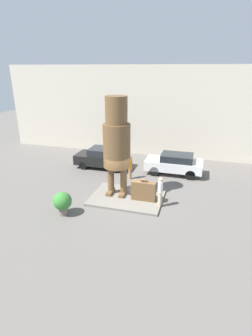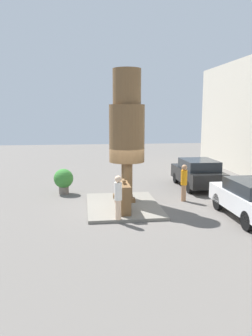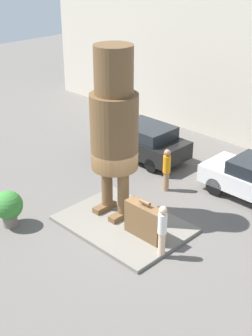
# 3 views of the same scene
# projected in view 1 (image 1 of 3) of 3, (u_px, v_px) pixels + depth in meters

# --- Properties ---
(ground_plane) EXTENTS (60.00, 60.00, 0.00)m
(ground_plane) POSITION_uv_depth(u_px,v_px,m) (127.00, 198.00, 15.77)
(ground_plane) COLOR #605B56
(pedestal) EXTENTS (4.25, 3.10, 0.13)m
(pedestal) POSITION_uv_depth(u_px,v_px,m) (127.00, 198.00, 15.75)
(pedestal) COLOR slate
(pedestal) RESTS_ON ground_plane
(building_backdrop) EXTENTS (28.00, 0.60, 7.62)m
(building_backdrop) POSITION_uv_depth(u_px,v_px,m) (156.00, 112.00, 22.43)
(building_backdrop) COLOR beige
(building_backdrop) RESTS_ON ground_plane
(statue_figure) EXTENTS (1.58, 1.58, 5.83)m
(statue_figure) POSITION_uv_depth(u_px,v_px,m) (117.00, 140.00, 14.92)
(statue_figure) COLOR brown
(statue_figure) RESTS_ON pedestal
(giant_suitcase) EXTENTS (1.41, 0.43, 1.32)m
(giant_suitcase) POSITION_uv_depth(u_px,v_px,m) (144.00, 191.00, 15.17)
(giant_suitcase) COLOR brown
(giant_suitcase) RESTS_ON pedestal
(tourist) EXTENTS (0.28, 0.28, 1.67)m
(tourist) POSITION_uv_depth(u_px,v_px,m) (160.00, 190.00, 14.49)
(tourist) COLOR beige
(tourist) RESTS_ON pedestal
(parked_car_black) EXTENTS (4.07, 1.89, 1.57)m
(parked_car_black) POSITION_uv_depth(u_px,v_px,m) (103.00, 157.00, 20.42)
(parked_car_black) COLOR black
(parked_car_black) RESTS_ON ground_plane
(parked_car_white) EXTENTS (4.10, 1.78, 1.53)m
(parked_car_white) POSITION_uv_depth(u_px,v_px,m) (174.00, 163.00, 19.14)
(parked_car_white) COLOR silver
(parked_car_white) RESTS_ON ground_plane
(planter_pot) EXTENTS (0.98, 0.98, 1.29)m
(planter_pot) POSITION_uv_depth(u_px,v_px,m) (63.00, 202.00, 13.81)
(planter_pot) COLOR #70665B
(planter_pot) RESTS_ON ground_plane
(worker_hivis) EXTENTS (0.29, 0.29, 1.72)m
(worker_hivis) POSITION_uv_depth(u_px,v_px,m) (130.00, 166.00, 18.23)
(worker_hivis) COLOR #A87A56
(worker_hivis) RESTS_ON ground_plane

